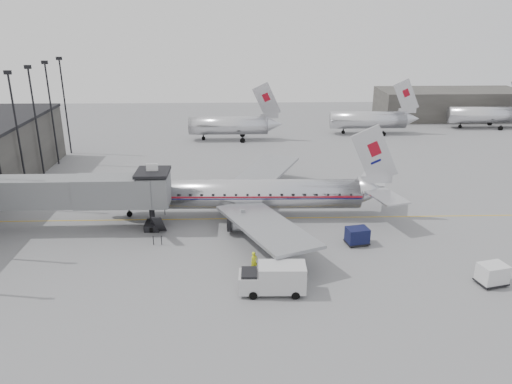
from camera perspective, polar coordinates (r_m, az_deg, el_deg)
ground at (r=50.54m, az=-1.84°, el=-5.73°), size 160.00×160.00×0.00m
hangar at (r=116.17m, az=21.22°, el=9.37°), size 30.00×12.00×6.00m
apron_line at (r=56.07m, az=1.23°, el=-3.01°), size 60.00×0.15×0.01m
jet_bridge at (r=54.94m, az=-19.55°, el=-0.04°), size 21.00×6.20×7.10m
floodlight_masts at (r=66.13m, az=-26.66°, el=6.06°), size 0.90×42.25×15.25m
distant_aircraft_near at (r=89.60m, az=-3.05°, el=7.68°), size 16.39×3.20×10.26m
distant_aircraft_mid at (r=96.53m, az=12.78°, el=8.12°), size 16.39×3.20×10.26m
distant_aircraft_far at (r=108.60m, az=24.74°, el=8.08°), size 16.39×3.20×10.26m
airliner at (r=55.67m, az=-1.19°, el=-0.23°), size 33.57×31.10×10.62m
service_van at (r=41.45m, az=1.98°, el=-9.82°), size 5.52×2.31×2.57m
baggage_cart_navy at (r=50.70m, az=11.49°, el=-4.91°), size 2.50×2.08×1.74m
baggage_cart_white at (r=47.27m, az=25.40°, el=-8.45°), size 2.71×2.30×1.85m
ramp_worker at (r=44.78m, az=-0.22°, el=-7.98°), size 0.82×0.73×1.89m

